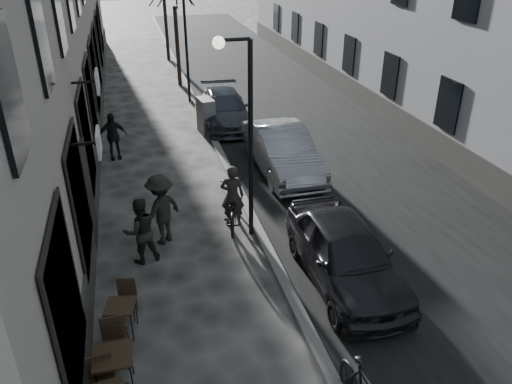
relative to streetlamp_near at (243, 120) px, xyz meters
name	(u,v)px	position (x,y,z in m)	size (l,w,h in m)	color
road	(280,108)	(4.02, 10.00, -3.16)	(7.30, 60.00, 0.00)	black
kerb	(201,113)	(0.37, 10.00, -3.10)	(0.25, 60.00, 0.12)	slate
streetlamp_near	(243,120)	(0.00, 0.00, 0.00)	(0.90, 0.28, 5.09)	black
streetlamp_far	(182,32)	(0.00, 12.00, 0.00)	(0.90, 0.28, 5.09)	black
bistro_set_b	(115,369)	(-3.29, -4.34, -2.67)	(0.66, 1.61, 0.95)	black
bistro_set_c	(121,316)	(-3.16, -2.95, -2.74)	(0.66, 1.43, 0.82)	black
utility_cabinet	(206,116)	(0.27, 7.75, -2.47)	(0.50, 0.92, 1.38)	slate
bicycle	(233,207)	(-0.19, 0.61, -2.63)	(0.70, 2.01, 1.06)	black
cyclist_rider	(232,196)	(-0.19, 0.61, -2.30)	(0.63, 0.41, 1.73)	#272522
pedestrian_near	(140,231)	(-2.64, -0.53, -2.32)	(0.81, 0.63, 1.67)	#272421
pedestrian_mid	(161,209)	(-2.09, 0.19, -2.22)	(1.21, 0.70, 1.87)	black
pedestrian_far	(113,136)	(-3.26, 5.99, -2.33)	(0.97, 0.41, 1.66)	black
car_near	(345,253)	(1.72, -2.45, -2.42)	(1.74, 4.32, 1.47)	black
car_mid	(282,151)	(2.09, 3.48, -2.41)	(1.59, 4.57, 1.51)	#999BA1
car_far	(225,109)	(1.17, 8.53, -2.50)	(1.84, 4.53, 1.31)	#3B3C45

